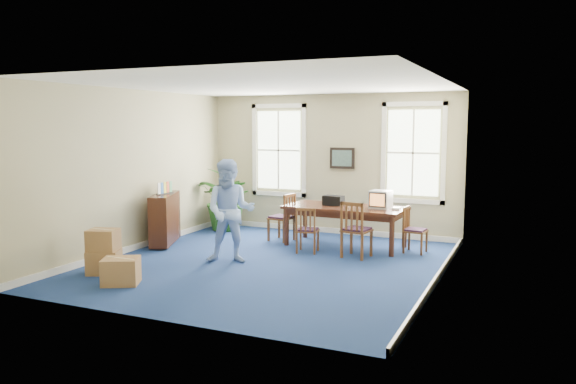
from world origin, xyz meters
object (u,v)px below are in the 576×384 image
at_px(potted_plant, 228,199).
at_px(conference_table, 345,226).
at_px(crt_tv, 381,199).
at_px(chair_near_left, 308,230).
at_px(credenza, 165,220).
at_px(cardboard_boxes, 117,250).
at_px(man, 230,211).

bearing_deg(potted_plant, conference_table, -10.65).
xyz_separation_m(crt_tv, chair_near_left, (-1.23, -0.89, -0.56)).
distance_m(chair_near_left, credenza, 3.08).
xyz_separation_m(chair_near_left, cardboard_boxes, (-2.37, -2.75, -0.06)).
bearing_deg(credenza, conference_table, -2.59).
height_order(conference_table, chair_near_left, chair_near_left).
bearing_deg(chair_near_left, man, 43.24).
height_order(man, potted_plant, man).
bearing_deg(conference_table, man, -121.63).
bearing_deg(credenza, chair_near_left, -13.97).
bearing_deg(conference_table, crt_tv, 7.45).
height_order(credenza, cardboard_boxes, credenza).
xyz_separation_m(crt_tv, man, (-2.21, -2.21, -0.07)).
relative_size(chair_near_left, potted_plant, 0.61).
bearing_deg(potted_plant, crt_tv, -7.85).
height_order(crt_tv, potted_plant, potted_plant).
xyz_separation_m(conference_table, man, (-1.49, -2.15, 0.53)).
distance_m(crt_tv, credenza, 4.51).
bearing_deg(man, crt_tv, 24.75).
bearing_deg(potted_plant, man, -59.41).
distance_m(chair_near_left, potted_plant, 2.98).
relative_size(conference_table, potted_plant, 1.63).
bearing_deg(conference_table, credenza, -156.49).
height_order(credenza, potted_plant, potted_plant).
relative_size(chair_near_left, cardboard_boxes, 0.65).
relative_size(conference_table, man, 1.30).
xyz_separation_m(man, credenza, (-2.05, 0.83, -0.43)).
height_order(crt_tv, cardboard_boxes, crt_tv).
bearing_deg(cardboard_boxes, potted_plant, 93.20).
relative_size(man, credenza, 1.44).
relative_size(conference_table, crt_tv, 5.72).
height_order(crt_tv, chair_near_left, crt_tv).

